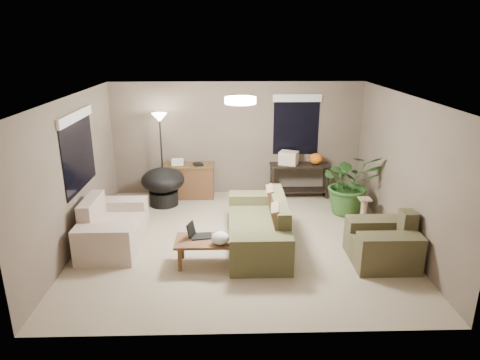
{
  "coord_description": "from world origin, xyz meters",
  "views": [
    {
      "loc": [
        -0.19,
        -6.79,
        3.37
      ],
      "look_at": [
        0.0,
        0.2,
        1.05
      ],
      "focal_mm": 32.0,
      "sensor_mm": 36.0,
      "label": 1
    }
  ],
  "objects_px": {
    "loveseat": "(112,229)",
    "papasan_chair": "(163,184)",
    "console_table": "(299,178)",
    "floor_lamp": "(160,128)",
    "desk": "(190,181)",
    "main_sofa": "(260,229)",
    "cat_scratching_post": "(364,212)",
    "armchair": "(383,244)",
    "houseplant": "(349,190)",
    "coffee_table": "(208,243)"
  },
  "relations": [
    {
      "from": "loveseat",
      "to": "papasan_chair",
      "type": "relative_size",
      "value": 1.61
    },
    {
      "from": "console_table",
      "to": "floor_lamp",
      "type": "xyz_separation_m",
      "value": [
        -2.98,
        -0.16,
        1.16
      ]
    },
    {
      "from": "desk",
      "to": "floor_lamp",
      "type": "xyz_separation_m",
      "value": [
        -0.55,
        -0.19,
        1.22
      ]
    },
    {
      "from": "console_table",
      "to": "papasan_chair",
      "type": "xyz_separation_m",
      "value": [
        -2.94,
        -0.42,
        0.03
      ]
    },
    {
      "from": "loveseat",
      "to": "floor_lamp",
      "type": "xyz_separation_m",
      "value": [
        0.58,
        2.12,
        1.3
      ]
    },
    {
      "from": "papasan_chair",
      "to": "main_sofa",
      "type": "bearing_deg",
      "value": -45.25
    },
    {
      "from": "desk",
      "to": "papasan_chair",
      "type": "distance_m",
      "value": 0.69
    },
    {
      "from": "cat_scratching_post",
      "to": "console_table",
      "type": "bearing_deg",
      "value": 124.48
    },
    {
      "from": "armchair",
      "to": "houseplant",
      "type": "relative_size",
      "value": 0.78
    },
    {
      "from": "desk",
      "to": "papasan_chair",
      "type": "relative_size",
      "value": 1.11
    },
    {
      "from": "armchair",
      "to": "console_table",
      "type": "relative_size",
      "value": 0.77
    },
    {
      "from": "papasan_chair",
      "to": "loveseat",
      "type": "bearing_deg",
      "value": -108.29
    },
    {
      "from": "main_sofa",
      "to": "desk",
      "type": "relative_size",
      "value": 2.0
    },
    {
      "from": "papasan_chair",
      "to": "coffee_table",
      "type": "bearing_deg",
      "value": -67.77
    },
    {
      "from": "main_sofa",
      "to": "coffee_table",
      "type": "height_order",
      "value": "main_sofa"
    },
    {
      "from": "loveseat",
      "to": "armchair",
      "type": "height_order",
      "value": "same"
    },
    {
      "from": "console_table",
      "to": "floor_lamp",
      "type": "bearing_deg",
      "value": -176.93
    },
    {
      "from": "main_sofa",
      "to": "cat_scratching_post",
      "type": "distance_m",
      "value": 2.23
    },
    {
      "from": "loveseat",
      "to": "cat_scratching_post",
      "type": "relative_size",
      "value": 3.2
    },
    {
      "from": "coffee_table",
      "to": "floor_lamp",
      "type": "relative_size",
      "value": 0.52
    },
    {
      "from": "main_sofa",
      "to": "desk",
      "type": "xyz_separation_m",
      "value": [
        -1.38,
        2.37,
        0.08
      ]
    },
    {
      "from": "floor_lamp",
      "to": "console_table",
      "type": "bearing_deg",
      "value": 3.07
    },
    {
      "from": "loveseat",
      "to": "floor_lamp",
      "type": "height_order",
      "value": "floor_lamp"
    },
    {
      "from": "console_table",
      "to": "cat_scratching_post",
      "type": "distance_m",
      "value": 1.8
    },
    {
      "from": "floor_lamp",
      "to": "main_sofa",
      "type": "bearing_deg",
      "value": -48.35
    },
    {
      "from": "main_sofa",
      "to": "houseplant",
      "type": "distance_m",
      "value": 2.34
    },
    {
      "from": "floor_lamp",
      "to": "cat_scratching_post",
      "type": "height_order",
      "value": "floor_lamp"
    },
    {
      "from": "papasan_chair",
      "to": "console_table",
      "type": "bearing_deg",
      "value": 8.17
    },
    {
      "from": "main_sofa",
      "to": "armchair",
      "type": "distance_m",
      "value": 2.0
    },
    {
      "from": "floor_lamp",
      "to": "cat_scratching_post",
      "type": "relative_size",
      "value": 3.82
    },
    {
      "from": "main_sofa",
      "to": "floor_lamp",
      "type": "distance_m",
      "value": 3.19
    },
    {
      "from": "houseplant",
      "to": "cat_scratching_post",
      "type": "height_order",
      "value": "houseplant"
    },
    {
      "from": "armchair",
      "to": "main_sofa",
      "type": "bearing_deg",
      "value": 161.43
    },
    {
      "from": "desk",
      "to": "armchair",
      "type": "bearing_deg",
      "value": -42.54
    },
    {
      "from": "loveseat",
      "to": "desk",
      "type": "xyz_separation_m",
      "value": [
        1.13,
        2.31,
        0.08
      ]
    },
    {
      "from": "desk",
      "to": "cat_scratching_post",
      "type": "xyz_separation_m",
      "value": [
        3.44,
        -1.51,
        -0.16
      ]
    },
    {
      "from": "floor_lamp",
      "to": "houseplant",
      "type": "distance_m",
      "value": 4.07
    },
    {
      "from": "papasan_chair",
      "to": "houseplant",
      "type": "relative_size",
      "value": 0.77
    },
    {
      "from": "coffee_table",
      "to": "armchair",
      "type": "bearing_deg",
      "value": 0.19
    },
    {
      "from": "cat_scratching_post",
      "to": "papasan_chair",
      "type": "bearing_deg",
      "value": 165.09
    },
    {
      "from": "armchair",
      "to": "floor_lamp",
      "type": "bearing_deg",
      "value": 143.7
    },
    {
      "from": "armchair",
      "to": "desk",
      "type": "distance_m",
      "value": 4.45
    },
    {
      "from": "armchair",
      "to": "coffee_table",
      "type": "height_order",
      "value": "armchair"
    },
    {
      "from": "houseplant",
      "to": "cat_scratching_post",
      "type": "xyz_separation_m",
      "value": [
        0.16,
        -0.5,
        -0.28
      ]
    },
    {
      "from": "armchair",
      "to": "houseplant",
      "type": "distance_m",
      "value": 2.01
    },
    {
      "from": "floor_lamp",
      "to": "cat_scratching_post",
      "type": "xyz_separation_m",
      "value": [
        3.99,
        -1.32,
        -1.38
      ]
    },
    {
      "from": "floor_lamp",
      "to": "houseplant",
      "type": "height_order",
      "value": "floor_lamp"
    },
    {
      "from": "papasan_chair",
      "to": "cat_scratching_post",
      "type": "height_order",
      "value": "papasan_chair"
    },
    {
      "from": "floor_lamp",
      "to": "houseplant",
      "type": "relative_size",
      "value": 1.49
    },
    {
      "from": "coffee_table",
      "to": "desk",
      "type": "relative_size",
      "value": 0.91
    }
  ]
}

